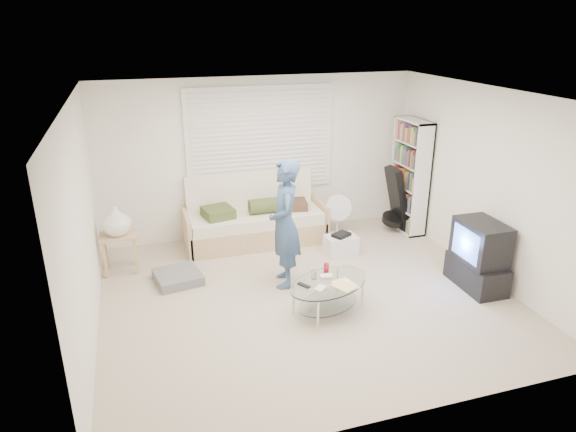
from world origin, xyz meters
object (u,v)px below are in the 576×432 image
object	(u,v)px
futon_sofa	(254,220)
tv_unit	(479,256)
bookshelf	(410,176)
coffee_table	(328,288)

from	to	relation	value
futon_sofa	tv_unit	size ratio (longest dim) A/B	2.41
futon_sofa	bookshelf	size ratio (longest dim) A/B	1.19
bookshelf	tv_unit	distance (m)	2.10
futon_sofa	coffee_table	distance (m)	2.33
tv_unit	coffee_table	xyz separation A→B (m)	(-2.07, -0.01, -0.12)
futon_sofa	bookshelf	bearing A→B (deg)	-5.71
futon_sofa	bookshelf	xyz separation A→B (m)	(2.53, -0.25, 0.57)
bookshelf	coffee_table	bearing A→B (deg)	-136.96
futon_sofa	tv_unit	distance (m)	3.33
futon_sofa	bookshelf	distance (m)	2.60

